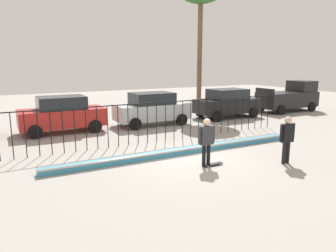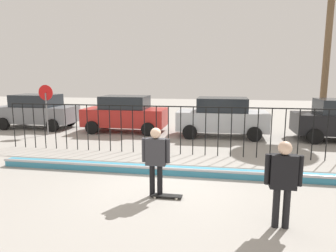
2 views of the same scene
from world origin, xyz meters
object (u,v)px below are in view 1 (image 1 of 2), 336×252
at_px(skateboard, 213,164).
at_px(camera_operator, 287,136).
at_px(pickup_truck, 289,97).
at_px(parked_car_black, 227,103).
at_px(parked_car_silver, 152,108).
at_px(skateboarder, 207,138).
at_px(parked_car_red, 62,114).

xyz_separation_m(skateboard, camera_operator, (2.49, -1.04, 0.99)).
xyz_separation_m(skateboard, pickup_truck, (12.69, 7.92, 0.98)).
xyz_separation_m(skateboard, parked_car_black, (6.78, 7.84, 0.91)).
xyz_separation_m(camera_operator, parked_car_silver, (-1.17, 8.96, -0.08)).
bearing_deg(skateboarder, parked_car_black, 40.18).
relative_size(skateboarder, pickup_truck, 0.37).
bearing_deg(skateboard, skateboarder, 154.55).
distance_m(parked_car_black, pickup_truck, 5.91).
height_order(parked_car_silver, parked_car_black, same).
bearing_deg(pickup_truck, camera_operator, -133.86).
xyz_separation_m(parked_car_silver, pickup_truck, (11.37, 0.00, 0.06)).
distance_m(skateboarder, pickup_truck, 15.15).
distance_m(skateboard, camera_operator, 2.87).
xyz_separation_m(parked_car_red, parked_car_black, (10.49, -0.44, 0.00)).
bearing_deg(skateboarder, skateboard, -20.40).
bearing_deg(parked_car_black, parked_car_red, 176.45).
xyz_separation_m(skateboarder, skateboard, (0.26, -0.06, -0.98)).
relative_size(skateboard, parked_car_black, 0.19).
bearing_deg(pickup_truck, skateboard, -143.18).
xyz_separation_m(camera_operator, pickup_truck, (10.20, 8.96, -0.01)).
relative_size(parked_car_red, parked_car_silver, 1.00).
bearing_deg(camera_operator, skateboard, -13.39).
distance_m(skateboarder, skateboard, 1.02).
height_order(parked_car_silver, pickup_truck, pickup_truck).
distance_m(camera_operator, pickup_truck, 13.58).
relative_size(parked_car_black, pickup_truck, 0.91).
distance_m(parked_car_silver, pickup_truck, 11.37).
bearing_deg(parked_car_silver, parked_car_black, -0.31).
bearing_deg(parked_car_silver, skateboarder, -100.93).
bearing_deg(skateboarder, pickup_truck, 23.59).
bearing_deg(pickup_truck, parked_car_black, -174.40).
xyz_separation_m(skateboarder, parked_car_silver, (1.58, 7.86, -0.07)).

